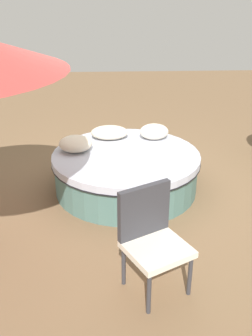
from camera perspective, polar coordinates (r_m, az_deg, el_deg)
ground_plane at (r=5.41m, az=0.00°, el=-3.03°), size 16.00×16.00×0.00m
round_bed at (r=5.29m, az=0.00°, el=-0.45°), size 1.98×1.98×0.53m
throw_pillow_0 at (r=5.67m, az=4.14°, el=5.34°), size 0.42×0.34×0.22m
throw_pillow_1 at (r=5.67m, az=-2.43°, el=5.22°), size 0.54×0.36×0.19m
throw_pillow_2 at (r=5.27m, az=-7.41°, el=3.55°), size 0.44×0.40×0.21m
patio_chair at (r=3.53m, az=3.67°, el=-9.49°), size 0.69×0.69×0.98m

